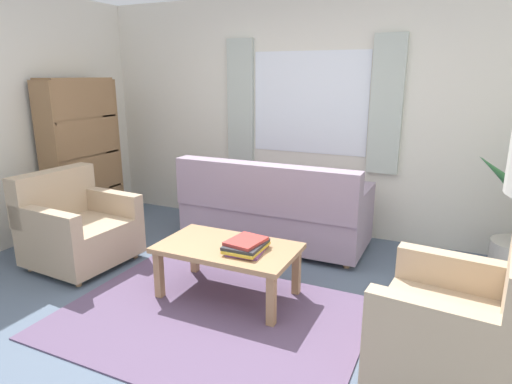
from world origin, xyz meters
The scene contains 10 objects.
ground_plane centered at (0.00, 0.00, 0.00)m, with size 6.24×6.24×0.00m, color slate.
wall_back centered at (0.00, 2.26, 1.30)m, with size 5.32×0.12×2.60m, color silver.
window_with_curtains centered at (0.00, 2.18, 1.45)m, with size 1.98×0.07×1.40m.
area_rug centered at (0.00, 0.00, 0.01)m, with size 2.21×1.62×0.01m, color #604C6B.
couch centered at (-0.14, 1.54, 0.37)m, with size 1.90×0.82×0.92m.
armchair_left centered at (-1.65, 0.34, 0.35)m, with size 0.87×0.89×0.88m.
armchair_right centered at (1.67, 0.05, 0.35)m, with size 0.90×0.92×0.88m.
coffee_table centered at (-0.04, 0.37, 0.38)m, with size 1.10×0.64×0.44m.
book_stack_on_table centered at (0.14, 0.34, 0.48)m, with size 0.30×0.36×0.09m.
bookshelf centered at (-2.35, 1.19, 0.77)m, with size 0.30×0.94×1.72m.
Camera 1 is at (1.53, -2.47, 1.75)m, focal length 30.61 mm.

